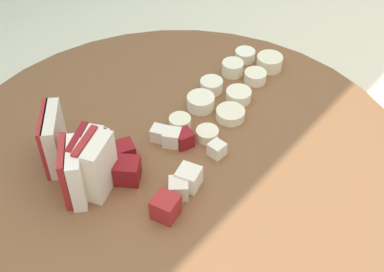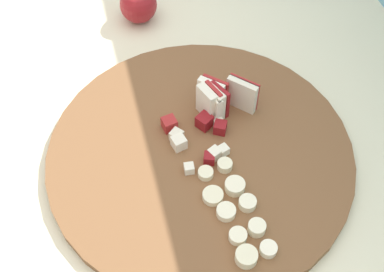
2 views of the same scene
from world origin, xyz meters
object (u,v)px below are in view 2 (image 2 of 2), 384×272
object	(u,v)px
cutting_board	(200,154)
banana_slice_rows	(237,212)
apple_dice_pile	(197,136)
apple_wedge_fan	(220,98)
whole_apple	(138,4)

from	to	relation	value
cutting_board	banana_slice_rows	world-z (taller)	banana_slice_rows
cutting_board	apple_dice_pile	distance (m)	0.03
apple_wedge_fan	banana_slice_rows	bearing A→B (deg)	-8.92
whole_apple	cutting_board	bearing A→B (deg)	4.90
cutting_board	banana_slice_rows	xyz separation A→B (m)	(0.12, 0.02, 0.01)
banana_slice_rows	whole_apple	size ratio (longest dim) A/B	2.45
banana_slice_rows	apple_wedge_fan	bearing A→B (deg)	171.08
apple_wedge_fan	banana_slice_rows	xyz separation A→B (m)	(0.19, -0.03, -0.02)
apple_wedge_fan	whole_apple	world-z (taller)	apple_wedge_fan
apple_wedge_fan	banana_slice_rows	distance (m)	0.19
apple_dice_pile	banana_slice_rows	bearing A→B (deg)	8.27
banana_slice_rows	whole_apple	xyz separation A→B (m)	(-0.45, -0.05, 0.01)
apple_wedge_fan	banana_slice_rows	size ratio (longest dim) A/B	0.56
apple_dice_pile	whole_apple	size ratio (longest dim) A/B	1.51
cutting_board	whole_apple	bearing A→B (deg)	-175.10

